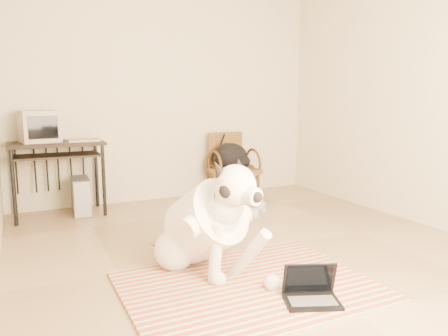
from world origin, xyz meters
TOP-DOWN VIEW (x-y plane):
  - floor at (0.00, 0.00)m, footprint 4.50×4.50m
  - wall_back at (0.00, 2.25)m, footprint 4.50×0.00m
  - wall_right at (2.00, 0.00)m, footprint 0.00×4.50m
  - rug at (-0.41, -0.66)m, footprint 1.71×1.31m
  - dog at (-0.56, -0.28)m, footprint 0.70×1.20m
  - laptop at (-0.15, -1.04)m, footprint 0.41×0.36m
  - computer_desk at (-1.42, 1.93)m, footprint 1.00×0.56m
  - crt_monitor at (-1.58, 2.01)m, footprint 0.44×0.42m
  - desk_keyboard at (-1.13, 1.85)m, footprint 0.34×0.14m
  - pc_tower at (-1.19, 1.90)m, footprint 0.21×0.45m
  - rattan_chair at (0.72, 1.86)m, footprint 0.58×0.56m
  - backpack at (0.69, 1.81)m, footprint 0.49×0.38m
  - sneaker_left at (0.43, 0.98)m, footprint 0.23×0.36m
  - sneaker_right at (0.74, 1.24)m, footprint 0.21×0.35m

SIDE VIEW (x-z plane):
  - floor at x=0.00m, z-range 0.00..0.00m
  - rug at x=-0.41m, z-range 0.00..0.02m
  - sneaker_right at x=0.74m, z-range -0.01..0.11m
  - sneaker_left at x=0.43m, z-range -0.01..0.11m
  - laptop at x=-0.15m, z-range -0.04..0.20m
  - pc_tower at x=-1.19m, z-range 0.00..0.42m
  - dog at x=-0.56m, z-range -0.10..0.85m
  - rattan_chair at x=0.72m, z-range 0.00..0.86m
  - backpack at x=0.69m, z-range 0.38..0.73m
  - computer_desk at x=-1.42m, z-range 0.30..1.13m
  - desk_keyboard at x=-1.13m, z-range 0.83..0.86m
  - crt_monitor at x=-1.58m, z-range 0.83..1.18m
  - wall_back at x=0.00m, z-range -0.90..3.60m
  - wall_right at x=2.00m, z-range -0.90..3.60m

